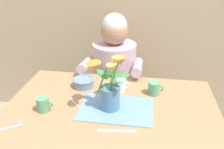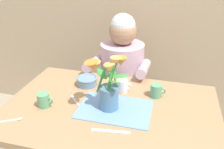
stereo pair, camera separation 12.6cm
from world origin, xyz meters
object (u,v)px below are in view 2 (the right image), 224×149
at_px(seated_person, 122,83).
at_px(ceramic_mug, 156,91).
at_px(coffee_cup, 44,100).
at_px(dinner_knife, 111,131).
at_px(flower_vase, 107,84).
at_px(ceramic_bowl, 87,81).
at_px(tea_cup, 123,86).

bearing_deg(seated_person, ceramic_mug, -54.57).
distance_m(coffee_cup, ceramic_mug, 0.65).
bearing_deg(seated_person, dinner_knife, -80.79).
bearing_deg(flower_vase, ceramic_bowl, 132.54).
bearing_deg(ceramic_mug, flower_vase, -142.52).
bearing_deg(flower_vase, coffee_cup, -167.46).
bearing_deg(tea_cup, ceramic_bowl, 174.42).
distance_m(seated_person, ceramic_mug, 0.58).
bearing_deg(flower_vase, ceramic_mug, 37.48).
xyz_separation_m(flower_vase, ceramic_bowl, (-0.20, 0.22, -0.12)).
xyz_separation_m(tea_cup, ceramic_mug, (0.21, -0.01, 0.00)).
relative_size(seated_person, tea_cup, 12.20).
relative_size(dinner_knife, ceramic_mug, 2.04).
height_order(ceramic_bowl, tea_cup, tea_cup).
relative_size(flower_vase, ceramic_mug, 3.37).
height_order(seated_person, ceramic_bowl, seated_person).
xyz_separation_m(ceramic_bowl, ceramic_mug, (0.45, -0.03, 0.01)).
xyz_separation_m(dinner_knife, ceramic_mug, (0.18, 0.38, 0.04)).
distance_m(dinner_knife, ceramic_mug, 0.43).
height_order(ceramic_bowl, ceramic_mug, ceramic_mug).
bearing_deg(ceramic_mug, coffee_cup, -155.83).
bearing_deg(ceramic_bowl, dinner_knife, -56.59).
height_order(seated_person, tea_cup, seated_person).
relative_size(seated_person, ceramic_mug, 12.20).
distance_m(flower_vase, ceramic_mug, 0.33).
distance_m(seated_person, ceramic_bowl, 0.48).
bearing_deg(flower_vase, seated_person, 95.38).
xyz_separation_m(ceramic_bowl, dinner_knife, (0.27, -0.41, -0.03)).
xyz_separation_m(flower_vase, tea_cup, (0.04, 0.20, -0.11)).
xyz_separation_m(ceramic_bowl, tea_cup, (0.25, -0.02, 0.01)).
xyz_separation_m(seated_person, ceramic_bowl, (-0.14, -0.40, 0.21)).
relative_size(seated_person, coffee_cup, 12.20).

